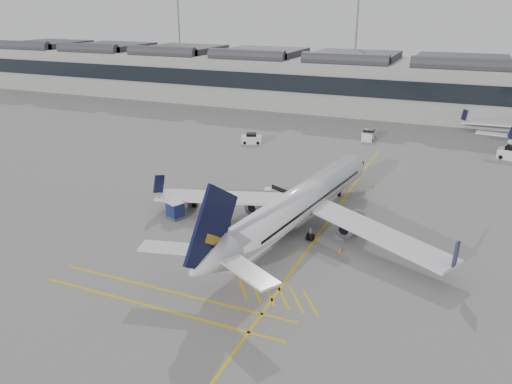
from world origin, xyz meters
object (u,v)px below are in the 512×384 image
at_px(ramp_agent_a, 273,207).
at_px(pushback_tug, 187,200).
at_px(airliner_main, 298,204).
at_px(belt_loader, 276,196).
at_px(baggage_cart_a, 279,222).
at_px(ramp_agent_b, 253,229).

relative_size(ramp_agent_a, pushback_tug, 0.59).
xyz_separation_m(airliner_main, ramp_agent_a, (-3.78, 2.65, -1.98)).
xyz_separation_m(airliner_main, belt_loader, (-5.08, 6.92, -2.33)).
bearing_deg(pushback_tug, airliner_main, -25.36).
bearing_deg(baggage_cart_a, airliner_main, 19.12).
bearing_deg(baggage_cart_a, pushback_tug, 148.31).
xyz_separation_m(ramp_agent_b, pushback_tug, (-10.56, 4.65, -0.15)).
bearing_deg(ramp_agent_b, airliner_main, -151.09).
height_order(airliner_main, baggage_cart_a, airliner_main).
height_order(airliner_main, ramp_agent_b, airliner_main).
bearing_deg(pushback_tug, baggage_cart_a, -31.91).
distance_m(airliner_main, ramp_agent_b, 5.39).
bearing_deg(ramp_agent_b, baggage_cart_a, -148.92).
distance_m(belt_loader, ramp_agent_a, 4.48).
distance_m(airliner_main, pushback_tug, 14.50).
bearing_deg(airliner_main, ramp_agent_a, 153.51).
height_order(ramp_agent_b, pushback_tug, ramp_agent_b).
relative_size(airliner_main, belt_loader, 7.84).
relative_size(airliner_main, ramp_agent_a, 20.57).
xyz_separation_m(ramp_agent_a, pushback_tug, (-10.49, -1.33, -0.23)).
height_order(baggage_cart_a, ramp_agent_b, baggage_cart_a).
xyz_separation_m(belt_loader, pushback_tug, (-9.19, -5.60, 0.12)).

